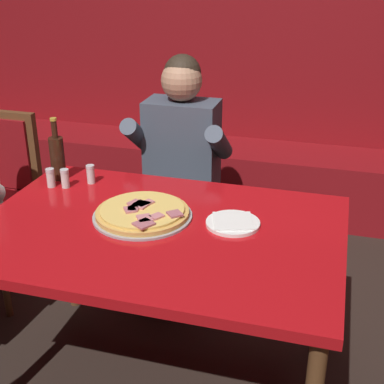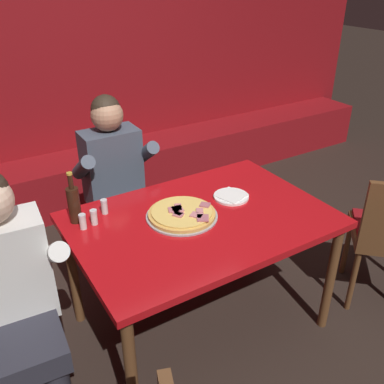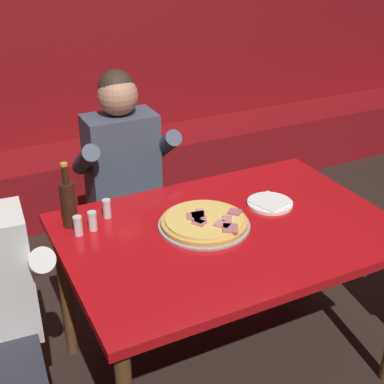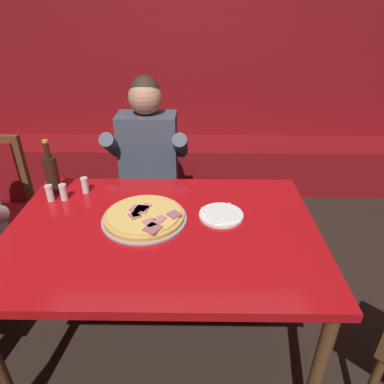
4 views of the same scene
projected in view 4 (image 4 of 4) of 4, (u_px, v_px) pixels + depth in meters
ground_plane at (168, 341)px, 1.92m from camera, size 24.00×24.00×0.00m
booth_wall_panel at (181, 84)px, 3.36m from camera, size 6.80×0.16×1.90m
booth_bench at (181, 165)px, 3.43m from camera, size 6.46×0.48×0.46m
main_dining_table at (163, 241)px, 1.58m from camera, size 1.40×0.96×0.78m
pizza at (144, 217)px, 1.58m from camera, size 0.40×0.40×0.05m
plate_white_paper at (221, 215)px, 1.61m from camera, size 0.21×0.21×0.02m
beer_bottle at (52, 173)px, 1.77m from camera, size 0.07×0.07×0.29m
shaker_parmesan at (64, 193)px, 1.74m from camera, size 0.04×0.04×0.09m
shaker_red_pepper_flakes at (85, 186)px, 1.80m from camera, size 0.04×0.04×0.09m
shaker_oregano at (50, 194)px, 1.73m from camera, size 0.04×0.04×0.09m
diner_seated_blue_shirt at (148, 168)px, 2.26m from camera, size 0.53×0.53×1.27m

